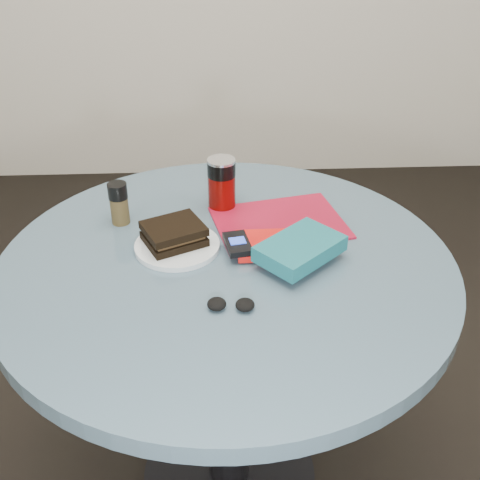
{
  "coord_description": "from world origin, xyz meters",
  "views": [
    {
      "loc": [
        -0.02,
        -1.09,
        1.49
      ],
      "look_at": [
        0.03,
        0.0,
        0.8
      ],
      "focal_mm": 45.0,
      "sensor_mm": 36.0,
      "label": 1
    }
  ],
  "objects_px": {
    "plate": "(177,246)",
    "soda_can": "(222,184)",
    "novel": "(300,249)",
    "mp3_player": "(237,244)",
    "table": "(227,318)",
    "red_book": "(275,245)",
    "sandwich": "(174,234)",
    "headphones": "(231,304)",
    "magazine": "(279,223)",
    "pepper_grinder": "(119,203)"
  },
  "relations": [
    {
      "from": "plate",
      "to": "soda_can",
      "type": "xyz_separation_m",
      "value": [
        0.1,
        0.19,
        0.06
      ]
    },
    {
      "from": "plate",
      "to": "novel",
      "type": "distance_m",
      "value": 0.28
    },
    {
      "from": "soda_can",
      "to": "mp3_player",
      "type": "distance_m",
      "value": 0.22
    },
    {
      "from": "table",
      "to": "plate",
      "type": "height_order",
      "value": "plate"
    },
    {
      "from": "red_book",
      "to": "novel",
      "type": "bearing_deg",
      "value": -51.28
    },
    {
      "from": "plate",
      "to": "red_book",
      "type": "xyz_separation_m",
      "value": [
        0.22,
        -0.02,
        0.01
      ]
    },
    {
      "from": "sandwich",
      "to": "headphones",
      "type": "height_order",
      "value": "sandwich"
    },
    {
      "from": "red_book",
      "to": "mp3_player",
      "type": "xyz_separation_m",
      "value": [
        -0.09,
        -0.01,
        0.01
      ]
    },
    {
      "from": "magazine",
      "to": "headphones",
      "type": "xyz_separation_m",
      "value": [
        -0.13,
        -0.32,
        0.01
      ]
    },
    {
      "from": "table",
      "to": "red_book",
      "type": "xyz_separation_m",
      "value": [
        0.11,
        0.04,
        0.18
      ]
    },
    {
      "from": "table",
      "to": "headphones",
      "type": "bearing_deg",
      "value": -88.66
    },
    {
      "from": "plate",
      "to": "novel",
      "type": "height_order",
      "value": "novel"
    },
    {
      "from": "plate",
      "to": "mp3_player",
      "type": "height_order",
      "value": "mp3_player"
    },
    {
      "from": "pepper_grinder",
      "to": "magazine",
      "type": "bearing_deg",
      "value": -3.59
    },
    {
      "from": "sandwich",
      "to": "soda_can",
      "type": "bearing_deg",
      "value": 58.22
    },
    {
      "from": "sandwich",
      "to": "magazine",
      "type": "height_order",
      "value": "sandwich"
    },
    {
      "from": "table",
      "to": "red_book",
      "type": "bearing_deg",
      "value": 17.83
    },
    {
      "from": "soda_can",
      "to": "magazine",
      "type": "bearing_deg",
      "value": -33.33
    },
    {
      "from": "plate",
      "to": "magazine",
      "type": "distance_m",
      "value": 0.26
    },
    {
      "from": "soda_can",
      "to": "novel",
      "type": "bearing_deg",
      "value": -57.98
    },
    {
      "from": "plate",
      "to": "magazine",
      "type": "xyz_separation_m",
      "value": [
        0.24,
        0.1,
        -0.0
      ]
    },
    {
      "from": "table",
      "to": "pepper_grinder",
      "type": "distance_m",
      "value": 0.37
    },
    {
      "from": "plate",
      "to": "pepper_grinder",
      "type": "relative_size",
      "value": 1.84
    },
    {
      "from": "soda_can",
      "to": "magazine",
      "type": "relative_size",
      "value": 0.43
    },
    {
      "from": "pepper_grinder",
      "to": "novel",
      "type": "distance_m",
      "value": 0.45
    },
    {
      "from": "table",
      "to": "magazine",
      "type": "xyz_separation_m",
      "value": [
        0.13,
        0.15,
        0.17
      ]
    },
    {
      "from": "sandwich",
      "to": "pepper_grinder",
      "type": "height_order",
      "value": "pepper_grinder"
    },
    {
      "from": "soda_can",
      "to": "magazine",
      "type": "distance_m",
      "value": 0.17
    },
    {
      "from": "plate",
      "to": "red_book",
      "type": "distance_m",
      "value": 0.22
    },
    {
      "from": "soda_can",
      "to": "mp3_player",
      "type": "xyz_separation_m",
      "value": [
        0.03,
        -0.22,
        -0.04
      ]
    },
    {
      "from": "sandwich",
      "to": "headphones",
      "type": "xyz_separation_m",
      "value": [
        0.12,
        -0.23,
        -0.02
      ]
    },
    {
      "from": "pepper_grinder",
      "to": "red_book",
      "type": "height_order",
      "value": "pepper_grinder"
    },
    {
      "from": "sandwich",
      "to": "red_book",
      "type": "xyz_separation_m",
      "value": [
        0.23,
        -0.02,
        -0.02
      ]
    },
    {
      "from": "pepper_grinder",
      "to": "table",
      "type": "bearing_deg",
      "value": -34.75
    },
    {
      "from": "headphones",
      "to": "table",
      "type": "bearing_deg",
      "value": 91.34
    },
    {
      "from": "table",
      "to": "soda_can",
      "type": "relative_size",
      "value": 7.68
    },
    {
      "from": "sandwich",
      "to": "mp3_player",
      "type": "xyz_separation_m",
      "value": [
        0.14,
        -0.04,
        -0.01
      ]
    },
    {
      "from": "magazine",
      "to": "novel",
      "type": "relative_size",
      "value": 1.67
    },
    {
      "from": "red_book",
      "to": "soda_can",
      "type": "bearing_deg",
      "value": 118.77
    },
    {
      "from": "plate",
      "to": "mp3_player",
      "type": "distance_m",
      "value": 0.14
    },
    {
      "from": "soda_can",
      "to": "novel",
      "type": "xyz_separation_m",
      "value": [
        0.16,
        -0.26,
        -0.03
      ]
    },
    {
      "from": "soda_can",
      "to": "headphones",
      "type": "height_order",
      "value": "soda_can"
    },
    {
      "from": "magazine",
      "to": "novel",
      "type": "height_order",
      "value": "novel"
    },
    {
      "from": "mp3_player",
      "to": "pepper_grinder",
      "type": "bearing_deg",
      "value": 151.1
    },
    {
      "from": "pepper_grinder",
      "to": "mp3_player",
      "type": "height_order",
      "value": "pepper_grinder"
    },
    {
      "from": "pepper_grinder",
      "to": "red_book",
      "type": "distance_m",
      "value": 0.39
    },
    {
      "from": "pepper_grinder",
      "to": "magazine",
      "type": "relative_size",
      "value": 0.35
    },
    {
      "from": "table",
      "to": "novel",
      "type": "relative_size",
      "value": 5.53
    },
    {
      "from": "sandwich",
      "to": "soda_can",
      "type": "xyz_separation_m",
      "value": [
        0.11,
        0.18,
        0.03
      ]
    },
    {
      "from": "plate",
      "to": "soda_can",
      "type": "height_order",
      "value": "soda_can"
    }
  ]
}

